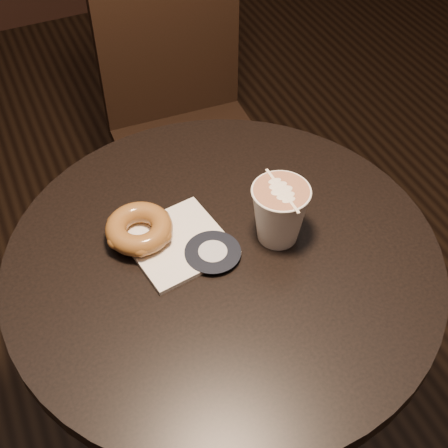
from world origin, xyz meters
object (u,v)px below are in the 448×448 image
Objects in this scene: cafe_table at (223,325)px; doughnut at (139,229)px; pastry_bag at (178,243)px; latte_cup at (279,214)px; chair at (182,103)px.

doughnut reaches higher than cafe_table.
cafe_table is at bearing -37.80° from doughnut.
pastry_bag is 1.43× the size of latte_cup.
chair reaches higher than pastry_bag.
chair is 0.75m from latte_cup.
cafe_table is 7.26× the size of latte_cup.
pastry_bag is 0.17m from latte_cup.
doughnut reaches higher than pastry_bag.
doughnut is at bearing 157.70° from latte_cup.
latte_cup is at bearing 0.08° from cafe_table.
doughnut is at bearing -113.55° from chair.
doughnut is (-0.05, 0.04, 0.02)m from pastry_bag.
latte_cup is (0.10, 0.00, 0.25)m from cafe_table.
doughnut is (-0.30, -0.61, 0.25)m from chair.
chair is at bearing 82.29° from latte_cup.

